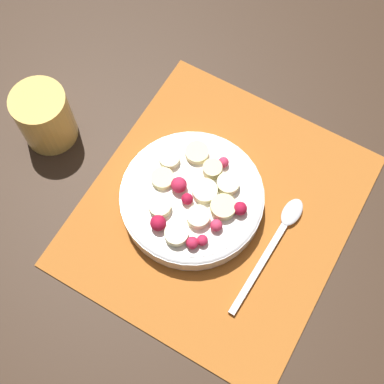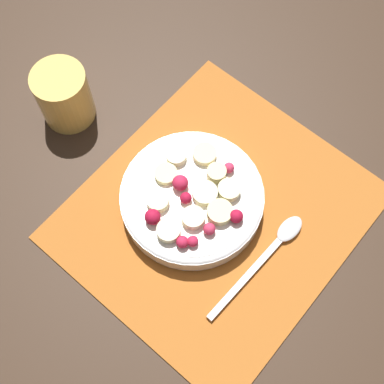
% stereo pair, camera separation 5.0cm
% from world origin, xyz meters
% --- Properties ---
extents(ground_plane, '(3.00, 3.00, 0.00)m').
position_xyz_m(ground_plane, '(0.00, 0.00, 0.00)').
color(ground_plane, '#382619').
extents(placemat, '(0.39, 0.35, 0.01)m').
position_xyz_m(placemat, '(0.00, 0.00, 0.00)').
color(placemat, '#B26023').
rests_on(placemat, ground_plane).
extents(fruit_bowl, '(0.20, 0.20, 0.05)m').
position_xyz_m(fruit_bowl, '(-0.01, 0.04, 0.03)').
color(fruit_bowl, white).
rests_on(fruit_bowl, placemat).
extents(spoon, '(0.19, 0.03, 0.01)m').
position_xyz_m(spoon, '(0.01, -0.09, 0.01)').
color(spoon, silver).
rests_on(spoon, placemat).
extents(drinking_glass, '(0.08, 0.08, 0.09)m').
position_xyz_m(drinking_glass, '(-0.01, 0.27, 0.04)').
color(drinking_glass, '#F4CC66').
rests_on(drinking_glass, ground_plane).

